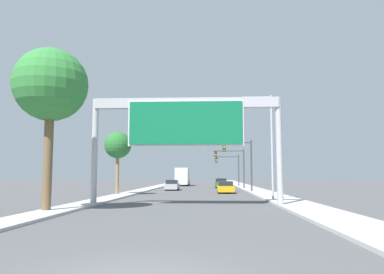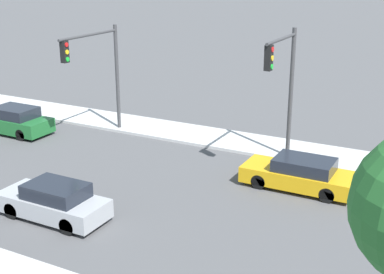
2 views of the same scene
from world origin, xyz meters
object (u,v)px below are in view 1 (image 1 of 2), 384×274
at_px(traffic_light_far_intersection, 230,165).
at_px(car_near_center, 172,185).
at_px(sign_gantry, 186,121).
at_px(car_near_right, 225,187).
at_px(car_far_left, 221,183).
at_px(palm_tree_background, 118,146).
at_px(car_mid_left, 220,183).
at_px(traffic_light_near_intersection, 242,158).
at_px(traffic_light_mid_block, 234,162).
at_px(street_lamp_right, 268,138).
at_px(palm_tree_foreground, 51,86).
at_px(truck_box_primary, 183,177).

bearing_deg(traffic_light_far_intersection, car_near_center, -121.69).
height_order(sign_gantry, traffic_light_far_intersection, sign_gantry).
bearing_deg(car_near_right, car_near_center, 133.72).
distance_m(car_far_left, palm_tree_background, 25.24).
height_order(sign_gantry, palm_tree_background, sign_gantry).
xyz_separation_m(car_mid_left, traffic_light_far_intersection, (1.81, -2.68, 3.13)).
bearing_deg(traffic_light_near_intersection, car_far_left, 98.14).
distance_m(car_mid_left, traffic_light_mid_block, 13.24).
height_order(sign_gantry, street_lamp_right, street_lamp_right).
xyz_separation_m(traffic_light_near_intersection, palm_tree_foreground, (-13.37, -24.67, 3.17)).
bearing_deg(truck_box_primary, car_near_right, -75.53).
distance_m(car_near_center, truck_box_primary, 19.82).
xyz_separation_m(sign_gantry, traffic_light_far_intersection, (5.31, 40.14, -2.15)).
distance_m(car_near_right, palm_tree_background, 13.54).
height_order(car_near_right, street_lamp_right, street_lamp_right).
bearing_deg(palm_tree_background, traffic_light_near_intersection, 27.67).
relative_size(car_far_left, street_lamp_right, 0.51).
bearing_deg(truck_box_primary, palm_tree_foreground, -94.82).
bearing_deg(sign_gantry, palm_tree_background, 121.59).
bearing_deg(palm_tree_background, car_near_center, 70.76).
bearing_deg(car_near_right, street_lamp_right, -77.10).
bearing_deg(traffic_light_mid_block, car_near_right, -98.58).
relative_size(sign_gantry, car_far_left, 2.95).
height_order(traffic_light_mid_block, palm_tree_foreground, palm_tree_foreground).
relative_size(sign_gantry, palm_tree_background, 2.00).
distance_m(car_near_center, traffic_light_near_intersection, 11.35).
xyz_separation_m(truck_box_primary, palm_tree_background, (-4.49, -32.66, 3.48)).
height_order(car_near_right, traffic_light_mid_block, traffic_light_mid_block).
bearing_deg(traffic_light_mid_block, sign_gantry, -99.88).
distance_m(traffic_light_near_intersection, palm_tree_foreground, 28.23).
distance_m(car_far_left, traffic_light_far_intersection, 6.23).
bearing_deg(traffic_light_far_intersection, sign_gantry, -97.54).
height_order(sign_gantry, car_far_left, sign_gantry).
bearing_deg(car_far_left, traffic_light_mid_block, -70.30).
distance_m(traffic_light_far_intersection, palm_tree_background, 30.26).
bearing_deg(palm_tree_background, street_lamp_right, -27.52).
relative_size(sign_gantry, car_near_center, 3.09).
xyz_separation_m(traffic_light_near_intersection, street_lamp_right, (0.87, -14.69, 1.00)).
xyz_separation_m(car_near_center, palm_tree_foreground, (-4.24, -30.39, 6.72)).
bearing_deg(car_near_center, street_lamp_right, -63.90).
xyz_separation_m(car_near_center, traffic_light_near_intersection, (9.13, -5.73, 3.55)).
relative_size(car_mid_left, traffic_light_near_intersection, 0.67).
bearing_deg(sign_gantry, car_near_right, 79.31).
bearing_deg(truck_box_primary, traffic_light_far_intersection, -32.08).
xyz_separation_m(sign_gantry, traffic_light_near_intersection, (5.63, 20.14, -1.70)).
bearing_deg(traffic_light_far_intersection, traffic_light_mid_block, -90.35).
xyz_separation_m(car_mid_left, truck_box_primary, (-7.00, 2.85, 1.05)).
relative_size(car_mid_left, car_near_right, 0.90).
bearing_deg(traffic_light_near_intersection, truck_box_primary, 109.68).
relative_size(sign_gantry, traffic_light_mid_block, 2.24).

